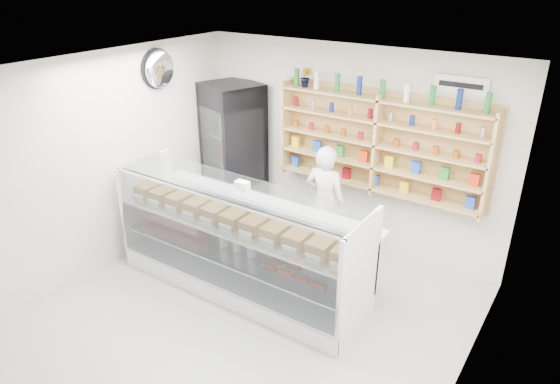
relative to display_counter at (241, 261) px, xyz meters
The scene contains 8 objects.
room 1.30m from the display_counter, 54.66° to the right, with size 5.00×5.00×5.00m.
display_counter is the anchor object (origin of this frame).
shop_worker 1.40m from the display_counter, 69.98° to the left, with size 0.58×0.38×1.60m, color white.
drinks_cooler 2.07m from the display_counter, 130.75° to the left, with size 0.98×0.96×2.15m.
wall_shelving 2.29m from the display_counter, 60.36° to the left, with size 2.84×0.28×1.33m.
potted_plant 2.59m from the display_counter, 94.75° to the left, with size 0.15×0.12×0.27m, color #1E6626.
security_mirror 2.74m from the display_counter, 162.18° to the left, with size 0.15×0.50×0.50m, color silver.
wall_sign 3.33m from the display_counter, 44.35° to the left, with size 0.62×0.03×0.20m, color white.
Camera 1 is at (2.87, -3.44, 3.71)m, focal length 32.00 mm.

